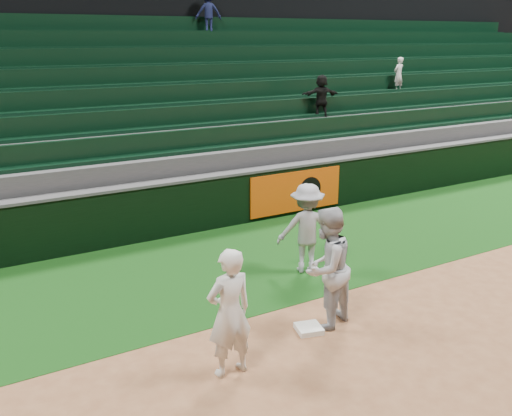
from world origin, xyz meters
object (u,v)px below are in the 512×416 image
at_px(baserunner, 326,268).
at_px(first_baseman, 229,313).
at_px(base_coach, 307,228).
at_px(first_base, 309,329).

bearing_deg(baserunner, first_baseman, -7.08).
distance_m(first_baseman, base_coach, 3.63).
relative_size(first_baseman, base_coach, 1.03).
bearing_deg(first_baseman, first_base, -168.77).
relative_size(first_base, first_baseman, 0.21).
bearing_deg(first_base, baserunner, 8.15).
bearing_deg(base_coach, baserunner, 88.61).
bearing_deg(first_baseman, base_coach, -143.53).
height_order(first_baseman, base_coach, first_baseman).
bearing_deg(baserunner, first_base, -11.55).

